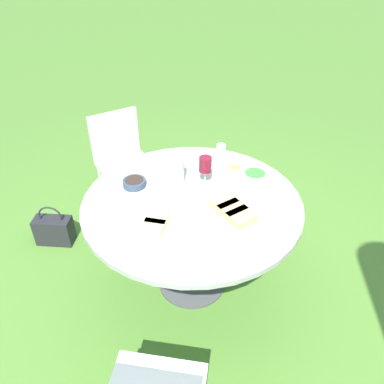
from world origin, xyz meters
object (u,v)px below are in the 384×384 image
(dining_table, at_px, (192,212))
(wine_glass, at_px, (205,165))
(handbag, at_px, (54,230))
(water_pitcher, at_px, (177,170))
(chair_near_left, at_px, (122,155))

(dining_table, xyz_separation_m, wine_glass, (-0.07, -0.19, 0.24))
(wine_glass, relative_size, handbag, 0.54)
(dining_table, xyz_separation_m, water_pitcher, (0.11, -0.19, 0.20))
(chair_near_left, distance_m, handbag, 0.85)
(wine_glass, bearing_deg, handbag, -7.40)
(dining_table, relative_size, water_pitcher, 7.14)
(chair_near_left, height_order, water_pitcher, water_pitcher)
(chair_near_left, bearing_deg, wine_glass, 135.92)
(dining_table, relative_size, handbag, 3.77)
(water_pitcher, xyz_separation_m, handbag, (1.06, -0.16, -0.74))
(chair_near_left, xyz_separation_m, water_pitcher, (-0.59, 0.75, 0.34))
(chair_near_left, distance_m, wine_glass, 1.14)
(dining_table, xyz_separation_m, handbag, (1.17, -0.36, -0.54))
(chair_near_left, xyz_separation_m, handbag, (0.48, 0.58, -0.40))
(dining_table, bearing_deg, chair_near_left, -53.39)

